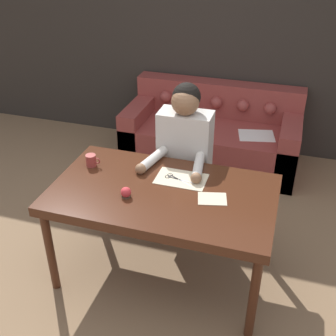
{
  "coord_description": "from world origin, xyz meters",
  "views": [
    {
      "loc": [
        0.84,
        -2.17,
        2.35
      ],
      "look_at": [
        0.1,
        0.22,
        0.85
      ],
      "focal_mm": 45.0,
      "sensor_mm": 36.0,
      "label": 1
    }
  ],
  "objects": [
    {
      "name": "wall_back",
      "position": [
        0.0,
        2.32,
        1.3
      ],
      "size": [
        8.0,
        0.06,
        2.6
      ],
      "color": "#2D2823",
      "rests_on": "ground_plane"
    },
    {
      "name": "person",
      "position": [
        0.1,
        0.68,
        0.67
      ],
      "size": [
        0.49,
        0.62,
        1.3
      ],
      "color": "#33281E",
      "rests_on": "ground_plane"
    },
    {
      "name": "pattern_paper_main",
      "position": [
        0.19,
        0.26,
        0.75
      ],
      "size": [
        0.36,
        0.23,
        0.0
      ],
      "color": "beige",
      "rests_on": "dining_table"
    },
    {
      "name": "dining_table",
      "position": [
        0.11,
        0.09,
        0.68
      ],
      "size": [
        1.53,
        0.89,
        0.75
      ],
      "color": "#472314",
      "rests_on": "ground_plane"
    },
    {
      "name": "couch",
      "position": [
        0.09,
        1.89,
        0.3
      ],
      "size": [
        1.82,
        0.85,
        0.81
      ],
      "color": "brown",
      "rests_on": "ground_plane"
    },
    {
      "name": "pattern_paper_offcut",
      "position": [
        0.45,
        0.09,
        0.75
      ],
      "size": [
        0.22,
        0.19,
        0.0
      ],
      "color": "beige",
      "rests_on": "dining_table"
    },
    {
      "name": "mug",
      "position": [
        -0.5,
        0.25,
        0.79
      ],
      "size": [
        0.11,
        0.08,
        0.09
      ],
      "color": "#9E3833",
      "rests_on": "dining_table"
    },
    {
      "name": "ground_plane",
      "position": [
        0.0,
        0.0,
        0.0
      ],
      "size": [
        16.0,
        16.0,
        0.0
      ],
      "primitive_type": "plane",
      "color": "#846647"
    },
    {
      "name": "pin_cushion",
      "position": [
        -0.1,
        -0.05,
        0.78
      ],
      "size": [
        0.07,
        0.07,
        0.07
      ],
      "color": "#4C3828",
      "rests_on": "dining_table"
    },
    {
      "name": "scissors",
      "position": [
        0.14,
        0.26,
        0.75
      ],
      "size": [
        0.23,
        0.13,
        0.01
      ],
      "color": "silver",
      "rests_on": "dining_table"
    }
  ]
}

